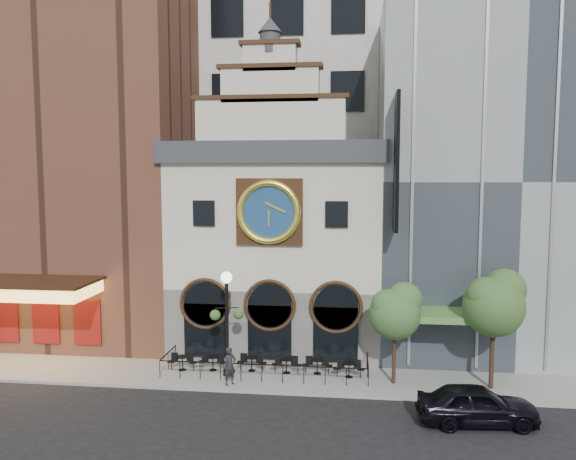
% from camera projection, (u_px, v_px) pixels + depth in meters
% --- Properties ---
extents(ground, '(120.00, 120.00, 0.00)m').
position_uv_depth(ground, '(258.00, 394.00, 27.00)').
color(ground, black).
rests_on(ground, ground).
extents(sidewalk, '(44.00, 5.00, 0.15)m').
position_uv_depth(sidewalk, '(266.00, 374.00, 29.47)').
color(sidewalk, gray).
rests_on(sidewalk, ground).
extents(clock_building, '(12.60, 8.78, 18.65)m').
position_uv_depth(clock_building, '(279.00, 238.00, 34.09)').
color(clock_building, '#605E5B').
rests_on(clock_building, ground).
extents(theater_building, '(14.00, 15.60, 25.00)m').
position_uv_depth(theater_building, '(89.00, 144.00, 37.13)').
color(theater_building, '#573124').
rests_on(theater_building, ground).
extents(retail_building, '(14.00, 14.40, 20.00)m').
position_uv_depth(retail_building, '(493.00, 181.00, 34.38)').
color(retail_building, gray).
rests_on(retail_building, ground).
extents(office_tower, '(20.00, 16.00, 40.00)m').
position_uv_depth(office_tower, '(299.00, 56.00, 44.83)').
color(office_tower, silver).
rests_on(office_tower, ground).
extents(cafe_railing, '(10.60, 2.60, 0.90)m').
position_uv_depth(cafe_railing, '(266.00, 365.00, 29.42)').
color(cafe_railing, black).
rests_on(cafe_railing, sidewalk).
extents(bistro_0, '(1.58, 0.68, 0.90)m').
position_uv_depth(bistro_0, '(182.00, 362.00, 29.85)').
color(bistro_0, black).
rests_on(bistro_0, sidewalk).
extents(bistro_1, '(1.58, 0.68, 0.90)m').
position_uv_depth(bistro_1, '(213.00, 362.00, 29.81)').
color(bistro_1, black).
rests_on(bistro_1, sidewalk).
extents(bistro_2, '(1.58, 0.68, 0.90)m').
position_uv_depth(bistro_2, '(252.00, 362.00, 29.74)').
color(bistro_2, black).
rests_on(bistro_2, sidewalk).
extents(bistro_3, '(1.58, 0.68, 0.90)m').
position_uv_depth(bistro_3, '(287.00, 365.00, 29.41)').
color(bistro_3, black).
rests_on(bistro_3, sidewalk).
extents(bistro_4, '(1.58, 0.68, 0.90)m').
position_uv_depth(bistro_4, '(317.00, 365.00, 29.31)').
color(bistro_4, black).
rests_on(bistro_4, sidewalk).
extents(bistro_5, '(1.58, 0.68, 0.90)m').
position_uv_depth(bistro_5, '(349.00, 369.00, 28.80)').
color(bistro_5, black).
rests_on(bistro_5, sidewalk).
extents(car_right, '(5.12, 2.39, 1.70)m').
position_uv_depth(car_right, '(477.00, 405.00, 23.68)').
color(car_right, black).
rests_on(car_right, ground).
extents(pedestrian, '(0.80, 0.81, 1.88)m').
position_uv_depth(pedestrian, '(230.00, 366.00, 27.74)').
color(pedestrian, black).
rests_on(pedestrian, sidewalk).
extents(lamppost, '(1.69, 0.90, 5.45)m').
position_uv_depth(lamppost, '(227.00, 312.00, 28.81)').
color(lamppost, black).
rests_on(lamppost, sidewalk).
extents(tree_left, '(2.64, 2.54, 5.08)m').
position_uv_depth(tree_left, '(396.00, 310.00, 27.72)').
color(tree_left, '#382619').
rests_on(tree_left, sidewalk).
extents(tree_right, '(3.04, 2.93, 5.85)m').
position_uv_depth(tree_right, '(495.00, 302.00, 27.00)').
color(tree_right, '#382619').
rests_on(tree_right, sidewalk).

